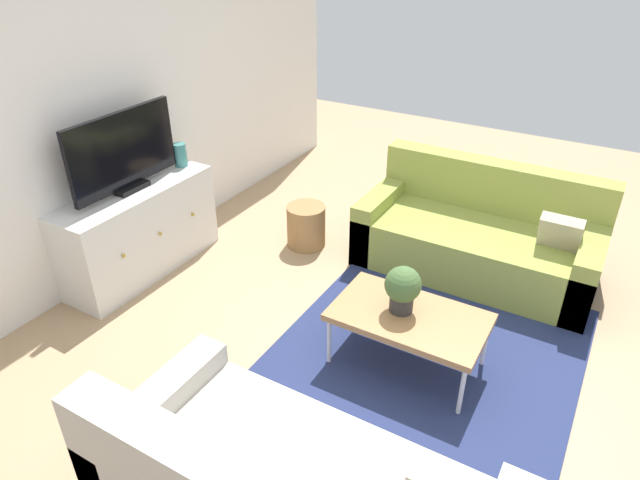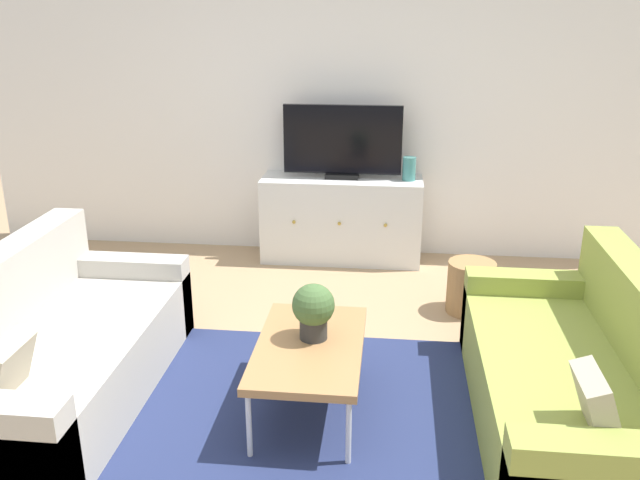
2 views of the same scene
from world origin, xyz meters
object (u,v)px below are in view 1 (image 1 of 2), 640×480
coffee_table (409,318)px  potted_plant (403,288)px  glass_vase (180,155)px  wicker_basket (306,226)px  tv_console (140,231)px  couch_right_side (480,237)px  flat_screen_tv (124,152)px

coffee_table → potted_plant: (0.01, 0.07, 0.20)m
glass_vase → wicker_basket: glass_vase is taller
tv_console → wicker_basket: size_ratio=3.58×
couch_right_side → glass_vase: 2.59m
potted_plant → glass_vase: bearing=76.8°
coffee_table → potted_plant: potted_plant is taller
couch_right_side → tv_console: couch_right_side is taller
glass_vase → wicker_basket: 1.23m
coffee_table → wicker_basket: (1.00, 1.37, -0.19)m
tv_console → potted_plant: bearing=-89.3°
glass_vase → coffee_table: bearing=-103.2°
coffee_table → glass_vase: glass_vase is taller
couch_right_side → potted_plant: (-1.41, 0.12, 0.31)m
flat_screen_tv → potted_plant: bearing=-89.3°
couch_right_side → glass_vase: bearing=110.4°
potted_plant → tv_console: bearing=90.7°
couch_right_side → potted_plant: bearing=175.3°
couch_right_side → wicker_basket: bearing=106.8°
couch_right_side → flat_screen_tv: (-1.44, 2.39, 0.75)m
wicker_basket → tv_console: bearing=136.6°
wicker_basket → coffee_table: bearing=-126.0°
wicker_basket → glass_vase: bearing=115.4°
glass_vase → wicker_basket: size_ratio=0.52×
tv_console → couch_right_side: bearing=-58.8°
coffee_table → flat_screen_tv: 2.43m
coffee_table → potted_plant: size_ratio=3.09×
coffee_table → wicker_basket: 1.70m
couch_right_side → glass_vase: (-0.88, 2.37, 0.55)m
potted_plant → wicker_basket: bearing=53.0°
flat_screen_tv → glass_vase: (0.56, -0.02, -0.21)m
tv_console → flat_screen_tv: bearing=90.0°
couch_right_side → coffee_table: bearing=178.0°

